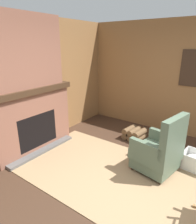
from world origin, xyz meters
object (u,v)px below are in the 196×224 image
armchair (159,152)px  firewood_stack (134,134)px  oil_lamp_vase (11,86)px  storage_case (40,82)px  decorative_plate_on_mantel (26,81)px

armchair → firewood_stack: (-0.87, 0.90, -0.24)m
armchair → oil_lamp_vase: bearing=34.2°
storage_case → decorative_plate_on_mantel: size_ratio=1.20×
storage_case → decorative_plate_on_mantel: decorative_plate_on_mantel is taller
decorative_plate_on_mantel → firewood_stack: bearing=46.1°
storage_case → armchair: bearing=9.4°
oil_lamp_vase → storage_case: bearing=90.0°
armchair → firewood_stack: 1.27m
firewood_stack → armchair: bearing=-46.0°
firewood_stack → oil_lamp_vase: 2.78m
decorative_plate_on_mantel → oil_lamp_vase: bearing=-86.5°
storage_case → decorative_plate_on_mantel: 0.32m
oil_lamp_vase → storage_case: (0.00, 0.64, -0.02)m
armchair → decorative_plate_on_mantel: (-2.43, -0.72, 1.05)m
oil_lamp_vase → storage_case: oil_lamp_vase is taller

